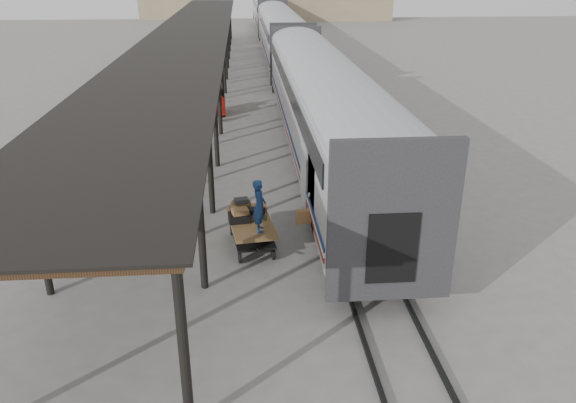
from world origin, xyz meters
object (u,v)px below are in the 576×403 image
(luggage_tug, at_px, (214,104))
(porter, at_px, (259,206))
(pedestrian, at_px, (179,113))
(baggage_cart, at_px, (251,228))

(luggage_tug, distance_m, porter, 17.62)
(pedestrian, bearing_deg, luggage_tug, -120.05)
(baggage_cart, xyz_separation_m, porter, (0.25, -0.65, 1.01))
(luggage_tug, xyz_separation_m, pedestrian, (-1.66, -3.39, 0.30))
(baggage_cart, height_order, pedestrian, pedestrian)
(baggage_cart, height_order, luggage_tug, luggage_tug)
(luggage_tug, height_order, pedestrian, pedestrian)
(baggage_cart, bearing_deg, porter, -76.82)
(porter, bearing_deg, pedestrian, 14.27)
(luggage_tug, xyz_separation_m, porter, (2.09, -17.46, 1.01))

